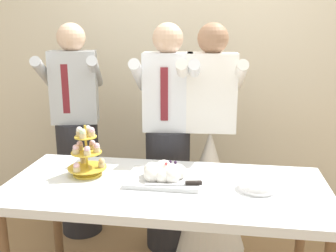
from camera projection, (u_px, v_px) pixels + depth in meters
rear_wall at (190, 48)px, 3.33m from camera, size 5.20×0.10×2.90m
dessert_table at (166, 197)px, 2.18m from camera, size 1.80×0.80×0.78m
cupcake_stand at (87, 154)px, 2.27m from camera, size 0.23×0.23×0.31m
main_cake_tray at (164, 174)px, 2.20m from camera, size 0.43×0.31×0.13m
plate_stack at (257, 186)px, 2.09m from camera, size 0.21×0.21×0.04m
person_groom at (168, 152)px, 2.80m from camera, size 0.49×0.52×1.66m
person_bride at (209, 175)px, 2.82m from camera, size 0.56×0.56×1.66m
person_guest at (77, 143)px, 3.01m from camera, size 0.56×0.58×1.66m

